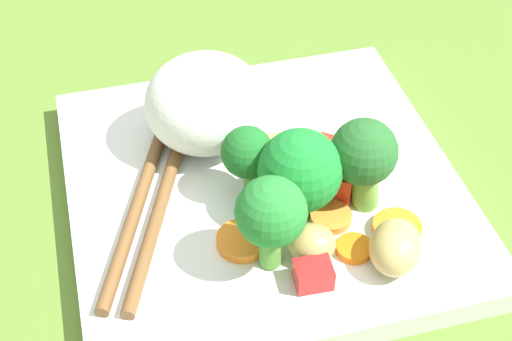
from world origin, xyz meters
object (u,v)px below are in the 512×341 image
object	(u,v)px
broccoli_floret_3	(248,154)
carrot_slice_3	(242,241)
chopstick_pair	(156,182)
square_plate	(263,190)
rice_mound	(206,103)

from	to	relation	value
broccoli_floret_3	carrot_slice_3	xyz separation A→B (cm)	(-1.35, -4.16, -2.97)
broccoli_floret_3	chopstick_pair	bearing A→B (deg)	161.33
square_plate	broccoli_floret_3	world-z (taller)	broccoli_floret_3
rice_mound	carrot_slice_3	xyz separation A→B (cm)	(0.16, -9.62, -2.94)
square_plate	carrot_slice_3	xyz separation A→B (cm)	(-2.57, -4.95, 1.18)
rice_mound	broccoli_floret_3	size ratio (longest dim) A/B	1.58
rice_mound	chopstick_pair	size ratio (longest dim) A/B	0.40
square_plate	rice_mound	distance (cm)	6.80
carrot_slice_3	rice_mound	bearing A→B (deg)	90.93
rice_mound	chopstick_pair	distance (cm)	6.10
rice_mound	broccoli_floret_3	bearing A→B (deg)	-74.60
chopstick_pair	broccoli_floret_3	bearing A→B (deg)	92.51
broccoli_floret_3	chopstick_pair	size ratio (longest dim) A/B	0.25
chopstick_pair	carrot_slice_3	bearing A→B (deg)	56.02
rice_mound	carrot_slice_3	size ratio (longest dim) A/B	2.61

